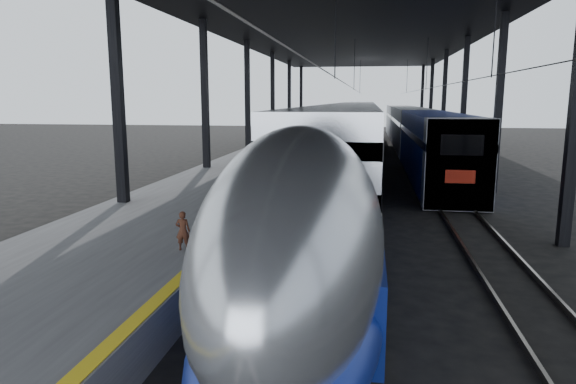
# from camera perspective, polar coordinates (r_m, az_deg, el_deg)

# --- Properties ---
(ground) EXTENTS (160.00, 160.00, 0.00)m
(ground) POSITION_cam_1_polar(r_m,az_deg,el_deg) (13.83, -5.03, -9.94)
(ground) COLOR black
(ground) RESTS_ON ground
(platform) EXTENTS (6.00, 80.00, 1.00)m
(platform) POSITION_cam_1_polar(r_m,az_deg,el_deg) (33.53, -2.59, 2.94)
(platform) COLOR #4C4C4F
(platform) RESTS_ON ground
(yellow_strip) EXTENTS (0.30, 80.00, 0.01)m
(yellow_strip) POSITION_cam_1_polar(r_m,az_deg,el_deg) (33.03, 2.18, 3.71)
(yellow_strip) COLOR yellow
(yellow_strip) RESTS_ON platform
(rails) EXTENTS (6.52, 80.00, 0.16)m
(rails) POSITION_cam_1_polar(r_m,az_deg,el_deg) (32.94, 11.19, 1.88)
(rails) COLOR slate
(rails) RESTS_ON ground
(canopy) EXTENTS (18.00, 75.00, 9.47)m
(canopy) POSITION_cam_1_polar(r_m,az_deg,el_deg) (32.89, 7.01, 17.78)
(canopy) COLOR black
(canopy) RESTS_ON ground
(tgv_train) EXTENTS (3.12, 65.20, 4.48)m
(tgv_train) POSITION_cam_1_polar(r_m,az_deg,el_deg) (36.28, 7.14, 5.95)
(tgv_train) COLOR #B6B9BD
(tgv_train) RESTS_ON ground
(second_train) EXTENTS (2.90, 56.05, 4.00)m
(second_train) POSITION_cam_1_polar(r_m,az_deg,el_deg) (49.64, 13.50, 6.81)
(second_train) COLOR navy
(second_train) RESTS_ON ground
(child) EXTENTS (0.39, 0.27, 1.01)m
(child) POSITION_cam_1_polar(r_m,az_deg,el_deg) (13.22, -11.61, -4.23)
(child) COLOR #522A1B
(child) RESTS_ON platform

